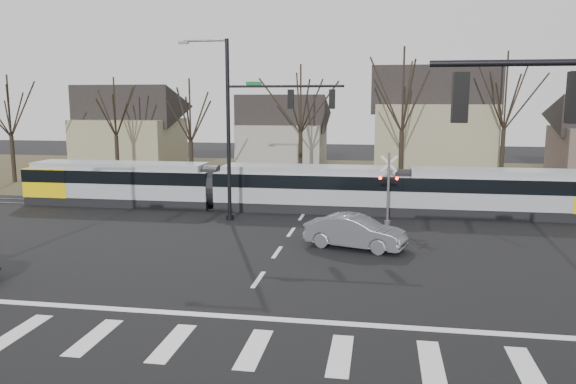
# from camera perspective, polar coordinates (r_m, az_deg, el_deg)

# --- Properties ---
(ground) EXTENTS (140.00, 140.00, 0.00)m
(ground) POSITION_cam_1_polar(r_m,az_deg,el_deg) (20.10, -4.28, -10.63)
(ground) COLOR black
(grass_verge) EXTENTS (140.00, 28.00, 0.01)m
(grass_verge) POSITION_cam_1_polar(r_m,az_deg,el_deg) (51.01, 4.24, 1.58)
(grass_verge) COLOR #38331E
(grass_verge) RESTS_ON ground
(crosswalk) EXTENTS (27.00, 2.60, 0.01)m
(crosswalk) POSITION_cam_1_polar(r_m,az_deg,el_deg) (16.53, -7.67, -15.22)
(crosswalk) COLOR silver
(crosswalk) RESTS_ON ground
(stop_line) EXTENTS (28.00, 0.35, 0.01)m
(stop_line) POSITION_cam_1_polar(r_m,az_deg,el_deg) (18.47, -5.63, -12.47)
(stop_line) COLOR silver
(stop_line) RESTS_ON ground
(lane_dashes) EXTENTS (0.18, 30.00, 0.01)m
(lane_dashes) POSITION_cam_1_polar(r_m,az_deg,el_deg) (35.31, 1.86, -1.86)
(lane_dashes) COLOR silver
(lane_dashes) RESTS_ON ground
(rail_pair) EXTENTS (90.00, 1.52, 0.06)m
(rail_pair) POSITION_cam_1_polar(r_m,az_deg,el_deg) (35.11, 1.82, -1.88)
(rail_pair) COLOR #59595E
(rail_pair) RESTS_ON ground
(tram) EXTENTS (36.96, 2.74, 2.80)m
(tram) POSITION_cam_1_polar(r_m,az_deg,el_deg) (35.06, 1.76, 0.58)
(tram) COLOR gray
(tram) RESTS_ON ground
(sedan) EXTENTS (4.18, 5.57, 1.54)m
(sedan) POSITION_cam_1_polar(r_m,az_deg,el_deg) (26.44, 6.85, -4.03)
(sedan) COLOR #55575D
(sedan) RESTS_ON ground
(signal_pole_far) EXTENTS (9.28, 0.44, 10.20)m
(signal_pole_far) POSITION_cam_1_polar(r_m,az_deg,el_deg) (31.64, -3.29, 7.22)
(signal_pole_far) COLOR black
(signal_pole_far) RESTS_ON ground
(rail_crossing_signal) EXTENTS (1.08, 0.36, 4.00)m
(rail_crossing_signal) POSITION_cam_1_polar(r_m,az_deg,el_deg) (31.54, 10.14, 0.12)
(rail_crossing_signal) COLOR #59595B
(rail_crossing_signal) RESTS_ON ground
(tree_row) EXTENTS (59.20, 7.20, 10.00)m
(tree_row) POSITION_cam_1_polar(r_m,az_deg,el_deg) (44.46, 6.19, 6.88)
(tree_row) COLOR black
(tree_row) RESTS_ON ground
(house_a) EXTENTS (9.72, 8.64, 8.60)m
(house_a) POSITION_cam_1_polar(r_m,az_deg,el_deg) (57.86, -15.79, 6.61)
(house_a) COLOR gray
(house_a) RESTS_ON ground
(house_b) EXTENTS (8.64, 7.56, 7.65)m
(house_b) POSITION_cam_1_polar(r_m,az_deg,el_deg) (55.25, -0.53, 6.33)
(house_b) COLOR gray
(house_b) RESTS_ON ground
(house_c) EXTENTS (10.80, 8.64, 10.10)m
(house_c) POSITION_cam_1_polar(r_m,az_deg,el_deg) (51.56, 14.50, 7.23)
(house_c) COLOR gray
(house_c) RESTS_ON ground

